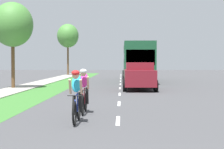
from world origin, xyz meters
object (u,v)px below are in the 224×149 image
object	(u,v)px
cyclist_lead	(77,96)
street_tree_near	(13,25)
suv_maroon	(139,75)
street_tree_far	(68,36)
cyclist_trailing	(84,91)
bus_dark_green	(137,60)

from	to	relation	value
cyclist_lead	street_tree_near	world-z (taller)	street_tree_near
suv_maroon	street_tree_far	bearing A→B (deg)	108.03
cyclist_trailing	street_tree_near	distance (m)	13.93
street_tree_near	street_tree_far	distance (m)	25.29
cyclist_lead	street_tree_near	distance (m)	15.70
suv_maroon	street_tree_near	xyz separation A→B (m)	(-8.58, 0.95, 3.40)
cyclist_lead	cyclist_trailing	bearing A→B (deg)	89.62
street_tree_far	bus_dark_green	bearing A→B (deg)	-60.92
street_tree_far	cyclist_trailing	bearing A→B (deg)	-80.75
cyclist_lead	suv_maroon	xyz separation A→B (m)	(2.48, 13.07, 0.14)
cyclist_lead	bus_dark_green	xyz separation A→B (m)	(2.80, 23.38, 1.17)
cyclist_lead	suv_maroon	distance (m)	13.31
street_tree_far	suv_maroon	bearing A→B (deg)	-71.97
cyclist_trailing	suv_maroon	size ratio (longest dim) A/B	0.37
cyclist_trailing	street_tree_far	world-z (taller)	street_tree_far
street_tree_far	street_tree_near	bearing A→B (deg)	-90.10
cyclist_trailing	bus_dark_green	bearing A→B (deg)	82.58
cyclist_lead	street_tree_near	size ratio (longest dim) A/B	0.29
suv_maroon	street_tree_far	xyz separation A→B (m)	(-8.54, 26.23, 4.44)
cyclist_trailing	suv_maroon	xyz separation A→B (m)	(2.47, 11.05, 0.14)
street_tree_near	cyclist_trailing	bearing A→B (deg)	-63.01
cyclist_lead	street_tree_far	world-z (taller)	street_tree_far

